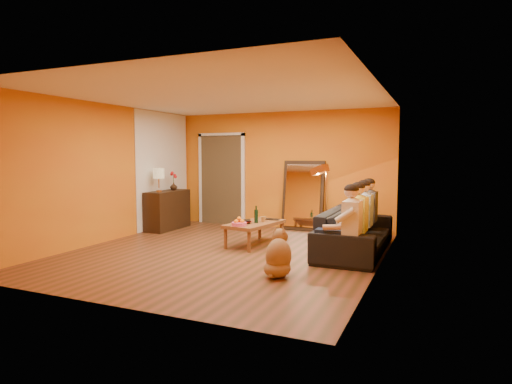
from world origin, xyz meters
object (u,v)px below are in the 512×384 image
at_px(person_far_left, 352,226).
at_px(wine_bottle, 256,214).
at_px(vase, 174,186).
at_px(person_far_right, 369,212).
at_px(sideboard, 168,210).
at_px(dog, 279,252).
at_px(person_mid_right, 364,216).
at_px(laptop, 271,220).
at_px(sofa, 355,231).
at_px(table_lamp, 159,180).
at_px(person_mid_left, 359,221).
at_px(tumbler, 263,219).
at_px(floor_lamp, 326,208).
at_px(coffee_table, 255,234).
at_px(mirror_frame, 303,195).

bearing_deg(person_far_left, wine_bottle, 156.98).
bearing_deg(vase, person_far_right, -3.01).
bearing_deg(sideboard, dog, -35.14).
height_order(dog, person_far_right, person_far_right).
relative_size(person_mid_right, laptop, 4.15).
bearing_deg(person_mid_right, vase, 169.88).
height_order(sofa, laptop, sofa).
relative_size(table_lamp, person_mid_left, 0.42).
distance_m(sideboard, table_lamp, 0.74).
bearing_deg(person_mid_left, person_far_right, 90.00).
distance_m(person_far_left, laptop, 2.12).
bearing_deg(table_lamp, person_mid_right, -3.01).
xyz_separation_m(sideboard, tumbler, (2.57, -0.67, 0.04)).
distance_m(person_far_left, person_far_right, 1.65).
bearing_deg(dog, floor_lamp, 104.00).
height_order(sideboard, person_mid_right, person_mid_right).
distance_m(person_mid_left, wine_bottle, 1.89).
bearing_deg(sofa, laptop, 83.11).
distance_m(sideboard, floor_lamp, 3.77).
distance_m(sofa, wine_bottle, 1.76).
height_order(coffee_table, dog, dog).
height_order(mirror_frame, wine_bottle, mirror_frame).
bearing_deg(wine_bottle, table_lamp, 167.91).
bearing_deg(laptop, person_far_left, -35.03).
bearing_deg(person_far_right, vase, 176.99).
relative_size(tumbler, laptop, 0.35).
distance_m(sofa, person_far_left, 1.04).
xyz_separation_m(tumbler, laptop, (0.06, 0.23, -0.04)).
xyz_separation_m(sofa, dog, (-0.69, -1.87, -0.03)).
relative_size(mirror_frame, person_far_right, 1.25).
bearing_deg(sofa, table_lamp, 85.55).
xyz_separation_m(dog, wine_bottle, (-1.05, 1.66, 0.24)).
relative_size(sideboard, dog, 1.78).
bearing_deg(coffee_table, person_far_right, 32.75).
distance_m(table_lamp, floor_lamp, 3.74).
height_order(floor_lamp, person_mid_right, floor_lamp).
height_order(person_far_right, tumbler, person_far_right).
distance_m(sideboard, tumbler, 2.66).
height_order(wine_bottle, vase, vase).
xyz_separation_m(sideboard, person_far_left, (4.37, -1.63, 0.18)).
bearing_deg(tumbler, table_lamp, 171.91).
relative_size(floor_lamp, wine_bottle, 4.65).
distance_m(coffee_table, vase, 2.76).
relative_size(laptop, vase, 1.75).
bearing_deg(person_mid_left, tumbler, 167.03).
bearing_deg(vase, person_mid_left, -16.93).
bearing_deg(wine_bottle, floor_lamp, 12.37).
distance_m(floor_lamp, tumbler, 1.17).
bearing_deg(sideboard, person_far_left, -20.46).
bearing_deg(sofa, dog, 159.72).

